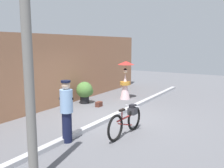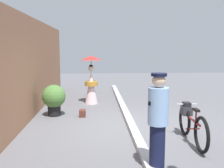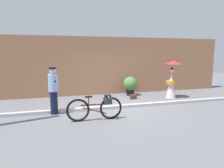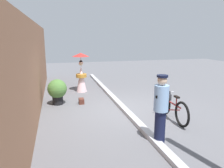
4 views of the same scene
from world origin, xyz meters
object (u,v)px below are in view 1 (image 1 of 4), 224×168
person_with_parasol (125,80)px  backpack_on_pavement (99,104)px  utility_pole (28,57)px  potted_plant_by_door (85,91)px  person_officer (67,110)px  bicycle_near_officer (127,120)px

person_with_parasol → backpack_on_pavement: (-1.89, 0.23, -0.79)m
backpack_on_pavement → utility_pole: size_ratio=0.06×
person_with_parasol → potted_plant_by_door: (-1.70, 1.11, -0.35)m
backpack_on_pavement → potted_plant_by_door: bearing=77.7°
person_officer → utility_pole: (-1.86, -0.81, 1.50)m
person_with_parasol → utility_pole: bearing=-164.7°
potted_plant_by_door → utility_pole: size_ratio=0.20×
potted_plant_by_door → utility_pole: utility_pole is taller
bicycle_near_officer → person_officer: (-1.34, 1.09, 0.47)m
person_with_parasol → bicycle_near_officer: bearing=-151.2°
person_officer → person_with_parasol: size_ratio=0.93×
bicycle_near_officer → person_with_parasol: size_ratio=1.01×
person_officer → bicycle_near_officer: bearing=-39.1°
potted_plant_by_door → person_officer: bearing=-148.8°
backpack_on_pavement → utility_pole: 6.37m
potted_plant_by_door → utility_pole: 6.75m
bicycle_near_officer → potted_plant_by_door: size_ratio=1.88×
person_with_parasol → utility_pole: (-7.39, -2.02, 1.50)m
backpack_on_pavement → person_with_parasol: bearing=-7.1°
utility_pole → bicycle_near_officer: bearing=-5.1°
person_officer → utility_pole: 2.53m
person_officer → potted_plant_by_door: size_ratio=1.73×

